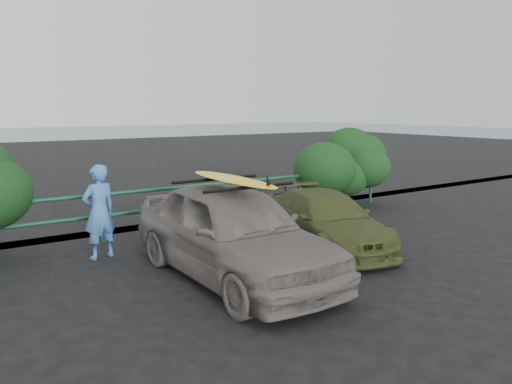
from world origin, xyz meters
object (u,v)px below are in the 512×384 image
Objects in this scene: olive_vehicle at (326,220)px; surfboard at (232,179)px; man at (99,212)px; guardrail at (147,212)px; sedan at (232,231)px.

olive_vehicle is 1.56× the size of surfboard.
man is at bearing 171.11° from olive_vehicle.
sedan is (0.12, -3.44, 0.26)m from guardrail.
surfboard is at bearing -87.92° from guardrail.
man is (-1.37, -1.13, 0.37)m from guardrail.
olive_vehicle reaches higher than guardrail.
guardrail is 5.77× the size of surfboard.
sedan is 1.21× the size of olive_vehicle.
guardrail is at bearing 91.87° from surfboard.
sedan is 2.62m from olive_vehicle.
olive_vehicle is (2.67, -2.87, 0.03)m from guardrail.
man is (-1.50, 2.31, 0.10)m from sedan.
sedan reaches higher than olive_vehicle.
surfboard is (0.12, -3.44, 1.13)m from guardrail.
sedan is at bearing -152.98° from olive_vehicle.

